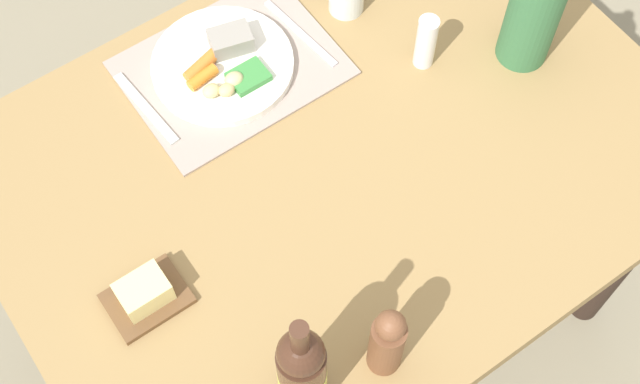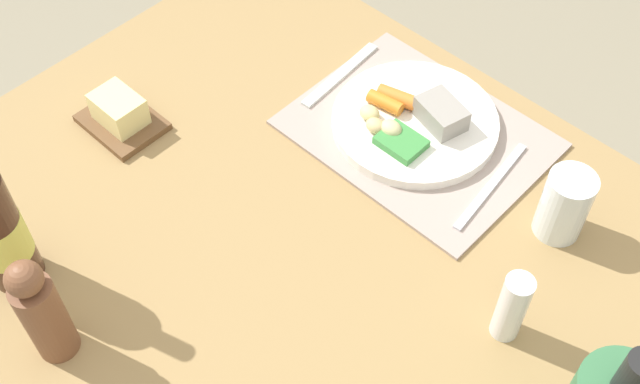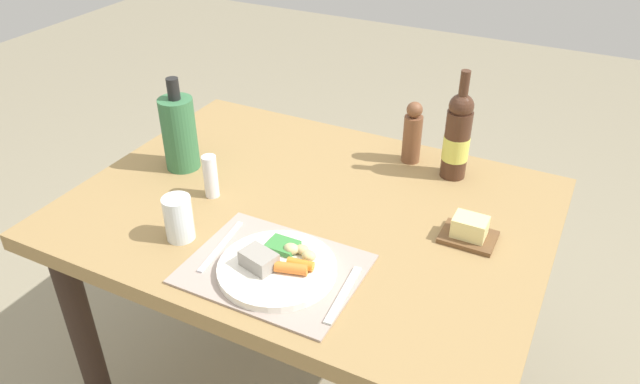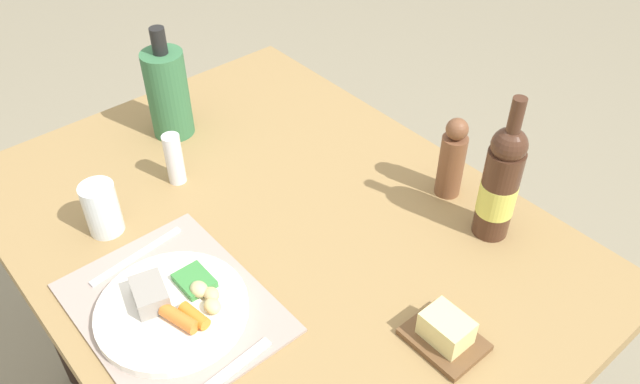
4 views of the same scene
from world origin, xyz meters
TOP-DOWN VIEW (x-y plane):
  - dining_table at (0.00, 0.00)m, footprint 1.23×0.91m
  - placemat at (0.05, -0.27)m, footprint 0.39×0.30m
  - dinner_plate at (0.07, -0.27)m, footprint 0.27×0.27m
  - fork at (-0.10, -0.26)m, footprint 0.04×0.20m
  - knife at (0.23, -0.28)m, footprint 0.03×0.19m
  - pepper_mill at (0.16, 0.35)m, footprint 0.05×0.05m
  - wine_bottle at (0.29, 0.32)m, footprint 0.07×0.07m
  - butter_dish at (0.41, 0.04)m, footprint 0.13×0.10m
  - salt_shaker at (-0.25, -0.07)m, footprint 0.04×0.04m
  - water_tumbler at (-0.21, -0.26)m, footprint 0.07×0.07m
  - cooler_bottle at (-0.42, 0.02)m, footprint 0.10×0.10m

SIDE VIEW (x-z plane):
  - dining_table at x=0.00m, z-range 0.28..1.05m
  - placemat at x=0.05m, z-range 0.78..0.78m
  - fork at x=-0.10m, z-range 0.78..0.79m
  - knife at x=0.23m, z-range 0.78..0.79m
  - dinner_plate at x=0.07m, z-range 0.77..0.82m
  - butter_dish at x=0.41m, z-range 0.77..0.83m
  - water_tumbler at x=-0.21m, z-range 0.77..0.88m
  - salt_shaker at x=-0.25m, z-range 0.78..0.90m
  - pepper_mill at x=0.16m, z-range 0.77..0.96m
  - cooler_bottle at x=-0.42m, z-range 0.75..1.02m
  - wine_bottle at x=0.29m, z-range 0.74..1.06m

